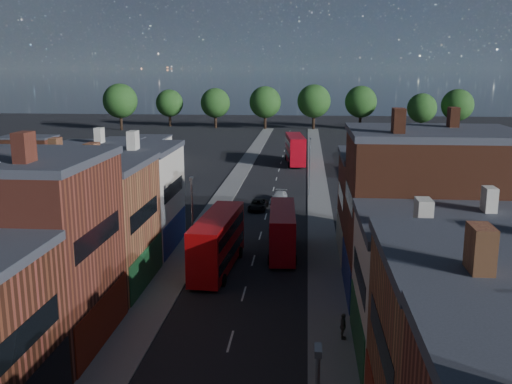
% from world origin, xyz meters
% --- Properties ---
extents(pavement_west, '(3.00, 200.00, 0.12)m').
position_xyz_m(pavement_west, '(-6.50, 50.00, 0.06)').
color(pavement_west, gray).
rests_on(pavement_west, ground).
extents(pavement_east, '(3.00, 200.00, 0.12)m').
position_xyz_m(pavement_east, '(6.50, 50.00, 0.06)').
color(pavement_east, gray).
rests_on(pavement_east, ground).
extents(lamp_post_2, '(0.25, 0.70, 8.12)m').
position_xyz_m(lamp_post_2, '(-5.20, 30.00, 4.70)').
color(lamp_post_2, slate).
rests_on(lamp_post_2, ground).
extents(lamp_post_3, '(0.25, 0.70, 8.12)m').
position_xyz_m(lamp_post_3, '(5.20, 60.00, 4.70)').
color(lamp_post_3, slate).
rests_on(lamp_post_3, ground).
extents(bus_0, '(3.47, 11.53, 4.91)m').
position_xyz_m(bus_0, '(-2.86, 29.21, 2.65)').
color(bus_0, '#B50A0C').
rests_on(bus_0, ground).
extents(bus_1, '(2.92, 10.26, 4.39)m').
position_xyz_m(bus_1, '(2.56, 34.22, 2.37)').
color(bus_1, '#9F0910').
rests_on(bus_1, ground).
extents(bus_2, '(4.09, 12.53, 5.31)m').
position_xyz_m(bus_2, '(2.65, 86.93, 2.87)').
color(bus_2, '#B10714').
rests_on(bus_2, ground).
extents(car_2, '(2.45, 4.75, 1.28)m').
position_xyz_m(car_2, '(-1.20, 51.27, 0.64)').
color(car_2, black).
rests_on(car_2, ground).
extents(car_3, '(2.30, 4.69, 1.31)m').
position_xyz_m(car_3, '(1.20, 56.03, 0.66)').
color(car_3, silver).
rests_on(car_3, ground).
extents(ped_3, '(0.48, 1.04, 1.77)m').
position_xyz_m(ped_3, '(7.26, 16.75, 1.00)').
color(ped_3, '#4E4C43').
rests_on(ped_3, pavement_east).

